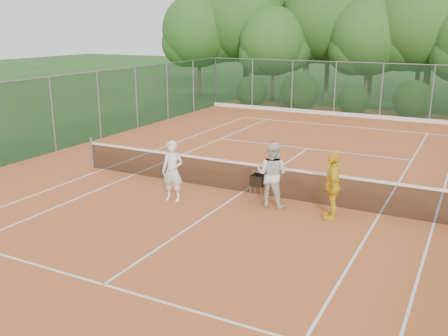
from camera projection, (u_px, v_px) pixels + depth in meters
The scene contains 13 objects.
ground at pixel (242, 193), 15.31m from camera, with size 120.00×120.00×0.00m, color #214518.
clay_court at pixel (242, 193), 15.31m from camera, with size 18.00×36.00×0.02m, color #BD5D2B.
tennis_net at pixel (242, 176), 15.16m from camera, with size 11.97×0.10×1.10m.
player_white at pixel (173, 171), 14.36m from camera, with size 0.65×0.43×1.78m, color white.
player_center_grp at pixel (272, 174), 13.92m from camera, with size 0.92×0.72×1.90m.
player_yellow at pixel (332, 186), 13.01m from camera, with size 1.06×0.44×1.80m, color yellow.
ball_hopper at pixel (258, 181), 14.21m from camera, with size 0.37×0.37×0.84m.
stray_ball_a at pixel (315, 129), 24.51m from camera, with size 0.07×0.07×0.07m, color gold.
stray_ball_b at pixel (309, 117), 27.87m from camera, with size 0.07×0.07×0.07m, color #C5EB36.
stray_ball_c at pixel (382, 135), 23.17m from camera, with size 0.07×0.07×0.07m, color #BCD130.
court_markings at pixel (242, 192), 15.30m from camera, with size 11.03×23.83×0.01m.
fence_back at pixel (358, 90), 27.71m from camera, with size 18.07×0.07×3.00m.
tropical_treeline at pixel (405, 23), 30.55m from camera, with size 32.10×8.49×15.03m.
Camera 1 is at (6.17, -13.15, 4.93)m, focal length 40.00 mm.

